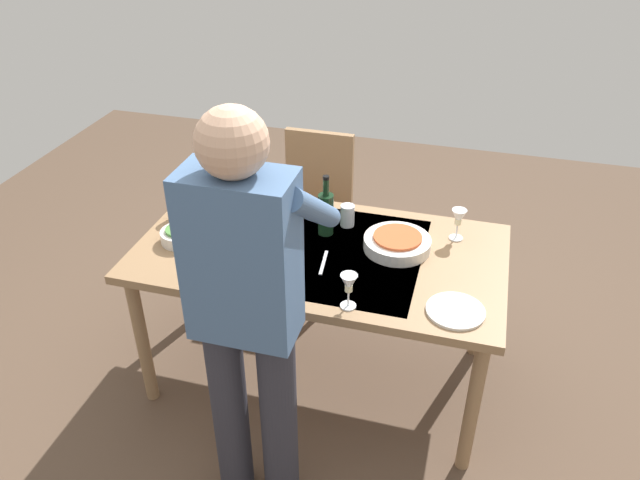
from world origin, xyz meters
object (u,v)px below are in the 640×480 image
at_px(dining_table, 320,263).
at_px(serving_bowl_pasta, 397,243).
at_px(person_server, 248,307).
at_px(wine_glass_left, 349,285).
at_px(wine_glass_right, 458,219).
at_px(wine_bottle, 326,212).
at_px(dinner_plate_far, 455,311).
at_px(chair_near, 315,201).
at_px(water_cup_near_left, 347,215).
at_px(water_cup_near_right, 178,209).
at_px(water_cup_far_right, 278,222).
at_px(side_bowl_salad, 180,235).
at_px(water_cup_far_left, 286,196).
at_px(dinner_plate_near, 237,206).

height_order(dining_table, serving_bowl_pasta, serving_bowl_pasta).
distance_m(person_server, wine_glass_left, 0.45).
bearing_deg(wine_glass_right, wine_bottle, 10.97).
distance_m(wine_bottle, dinner_plate_far, 0.77).
bearing_deg(person_server, chair_near, -82.57).
distance_m(wine_bottle, water_cup_near_left, 0.14).
distance_m(water_cup_near_right, water_cup_far_right, 0.50).
bearing_deg(side_bowl_salad, water_cup_far_left, -127.86).
relative_size(dining_table, dinner_plate_far, 7.11).
height_order(wine_glass_left, water_cup_near_right, wine_glass_left).
distance_m(wine_bottle, side_bowl_salad, 0.67).
xyz_separation_m(dining_table, chair_near, (0.26, -0.82, -0.16)).
xyz_separation_m(wine_bottle, wine_glass_left, (-0.23, 0.50, -0.01)).
bearing_deg(wine_bottle, water_cup_far_left, -38.42).
xyz_separation_m(dining_table, serving_bowl_pasta, (-0.33, -0.10, 0.11)).
distance_m(water_cup_near_left, water_cup_far_left, 0.36).
height_order(water_cup_near_left, water_cup_near_right, water_cup_near_left).
xyz_separation_m(person_server, serving_bowl_pasta, (-0.39, -0.80, -0.17)).
bearing_deg(dining_table, serving_bowl_pasta, -163.59).
distance_m(chair_near, water_cup_near_right, 0.93).
distance_m(water_cup_far_right, side_bowl_salad, 0.45).
xyz_separation_m(water_cup_near_right, water_cup_far_right, (-0.50, -0.02, -0.00)).
distance_m(wine_bottle, water_cup_far_right, 0.23).
bearing_deg(water_cup_far_left, dinner_plate_far, 144.89).
bearing_deg(wine_bottle, water_cup_near_left, -130.27).
relative_size(wine_glass_left, serving_bowl_pasta, 0.50).
distance_m(chair_near, water_cup_far_left, 0.55).
height_order(side_bowl_salad, dinner_plate_far, side_bowl_salad).
height_order(chair_near, dinner_plate_far, chair_near).
bearing_deg(serving_bowl_pasta, water_cup_near_right, 1.06).
distance_m(dining_table, side_bowl_salad, 0.65).
distance_m(dining_table, dinner_plate_near, 0.57).
bearing_deg(chair_near, water_cup_far_left, 87.98).
height_order(water_cup_far_right, dinner_plate_near, water_cup_far_right).
relative_size(dining_table, wine_glass_right, 10.83).
height_order(chair_near, water_cup_near_left, chair_near).
bearing_deg(person_server, wine_bottle, -93.32).
distance_m(chair_near, serving_bowl_pasta, 0.97).
bearing_deg(dining_table, water_cup_far_right, -23.68).
relative_size(dining_table, water_cup_far_left, 18.92).
height_order(dining_table, dinner_plate_far, dinner_plate_far).
bearing_deg(wine_glass_right, wine_glass_left, 59.51).
distance_m(water_cup_near_left, serving_bowl_pasta, 0.30).
xyz_separation_m(dining_table, side_bowl_salad, (0.63, 0.10, 0.11)).
xyz_separation_m(wine_bottle, wine_glass_right, (-0.59, -0.11, -0.01)).
height_order(wine_glass_left, serving_bowl_pasta, wine_glass_left).
bearing_deg(water_cup_far_right, water_cup_near_right, 2.60).
bearing_deg(wine_glass_left, person_server, 51.21).
relative_size(wine_glass_left, water_cup_near_left, 1.42).
bearing_deg(water_cup_near_right, water_cup_far_right, -177.40).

